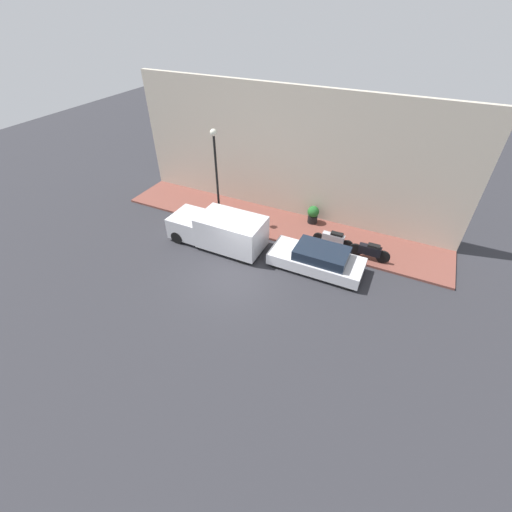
# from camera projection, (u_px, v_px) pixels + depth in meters

# --- Properties ---
(ground_plane) EXTENTS (60.00, 60.00, 0.00)m
(ground_plane) POSITION_uv_depth(u_px,v_px,m) (233.00, 278.00, 15.72)
(ground_plane) COLOR #2D2D33
(sidewalk) EXTENTS (2.99, 18.35, 0.12)m
(sidewalk) POSITION_uv_depth(u_px,v_px,m) (276.00, 224.00, 19.20)
(sidewalk) COLOR brown
(sidewalk) RESTS_ON ground_plane
(building_facade) EXTENTS (0.30, 18.35, 6.94)m
(building_facade) POSITION_uv_depth(u_px,v_px,m) (290.00, 155.00, 18.27)
(building_facade) COLOR beige
(building_facade) RESTS_ON ground_plane
(parked_car) EXTENTS (1.76, 4.34, 1.20)m
(parked_car) POSITION_uv_depth(u_px,v_px,m) (318.00, 259.00, 15.87)
(parked_car) COLOR silver
(parked_car) RESTS_ON ground_plane
(delivery_van) EXTENTS (1.95, 4.97, 1.75)m
(delivery_van) POSITION_uv_depth(u_px,v_px,m) (218.00, 229.00, 17.26)
(delivery_van) COLOR silver
(delivery_van) RESTS_ON ground_plane
(motorcycle_black) EXTENTS (0.30, 1.96, 0.86)m
(motorcycle_black) POSITION_uv_depth(u_px,v_px,m) (370.00, 251.00, 16.35)
(motorcycle_black) COLOR black
(motorcycle_black) RESTS_ON sidewalk
(scooter_silver) EXTENTS (0.30, 2.07, 0.83)m
(scooter_silver) POSITION_uv_depth(u_px,v_px,m) (333.00, 239.00, 17.18)
(scooter_silver) COLOR #B7B7BF
(scooter_silver) RESTS_ON sidewalk
(streetlamp) EXTENTS (0.34, 0.34, 5.11)m
(streetlamp) POSITION_uv_depth(u_px,v_px,m) (216.00, 164.00, 17.33)
(streetlamp) COLOR black
(streetlamp) RESTS_ON sidewalk
(potted_plant) EXTENTS (0.64, 0.64, 1.01)m
(potted_plant) POSITION_uv_depth(u_px,v_px,m) (313.00, 214.00, 18.90)
(potted_plant) COLOR black
(potted_plant) RESTS_ON sidewalk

